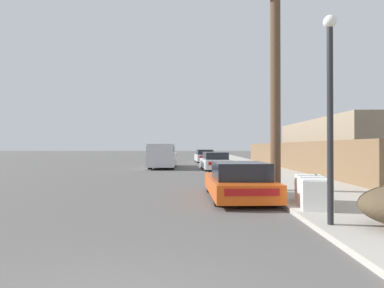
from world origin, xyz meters
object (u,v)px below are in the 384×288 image
Objects in this scene: parked_sports_car_red at (238,182)px; utility_pole at (275,76)px; car_parked_far at (204,156)px; pickup_truck at (163,156)px; street_lamp at (330,101)px; discarded_fridge at (312,191)px; car_parked_mid at (215,161)px.

parked_sports_car_red is 0.51× the size of utility_pole.
utility_pole is (1.96, -21.30, 3.60)m from car_parked_far.
utility_pole is at bearing -89.28° from car_parked_far.
pickup_truck is (-3.97, 13.59, 0.38)m from parked_sports_car_red.
parked_sports_car_red is at bearing -143.87° from utility_pole.
pickup_truck is 18.11m from street_lamp.
discarded_fridge is 24.18m from car_parked_far.
utility_pole is at bearing 106.57° from discarded_fridge.
parked_sports_car_red is 22.40m from car_parked_far.
car_parked_mid is at bearing 94.81° from street_lamp.
street_lamp reaches higher than discarded_fridge.
parked_sports_car_red is 4.12m from utility_pole.
utility_pole is (1.49, 1.09, 3.68)m from parked_sports_car_red.
car_parked_mid is at bearing 97.62° from utility_pole.
car_parked_mid is 4.24m from pickup_truck.
street_lamp is at bearing 105.55° from pickup_truck.
utility_pole reaches higher than street_lamp.
street_lamp is (1.81, -26.03, 1.96)m from car_parked_far.
car_parked_far is 9.47m from pickup_truck.
parked_sports_car_red is 0.93× the size of car_parked_far.
pickup_truck is at bearing 155.78° from car_parked_mid.
discarded_fridge is at bearing 78.87° from street_lamp.
car_parked_mid is at bearing -91.86° from car_parked_far.
pickup_truck is (-5.69, 15.28, 0.43)m from discarded_fridge.
street_lamp is at bearing -89.31° from discarded_fridge.
street_lamp is at bearing -91.84° from utility_pole.
pickup_truck is at bearing -116.23° from car_parked_far.
pickup_truck is at bearing 107.12° from street_lamp.
car_parked_far is 0.76× the size of pickup_truck.
car_parked_far reaches higher than discarded_fridge.
utility_pole is at bearing 88.16° from street_lamp.
car_parked_mid reaches higher than parked_sports_car_red.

